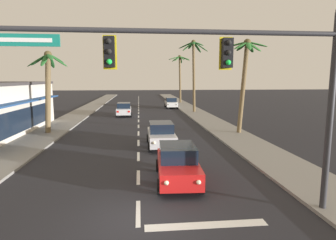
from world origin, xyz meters
TOP-DOWN VIEW (x-y plane):
  - ground_plane at (0.00, 0.00)m, footprint 220.00×220.00m
  - sidewalk_right at (7.80, 20.00)m, footprint 3.20×110.00m
  - sidewalk_left at (-7.80, 20.00)m, footprint 3.20×110.00m
  - lane_markings at (0.41, 19.81)m, footprint 4.28×86.96m
  - traffic_signal_mast at (2.98, -0.06)m, footprint 11.13×0.41m
  - sedan_lead_at_stop_bar at (1.81, 3.46)m, footprint 2.10×4.51m
  - sedan_third_in_queue at (1.60, 10.32)m, footprint 1.95×4.45m
  - sedan_oncoming_far at (-1.84, 27.23)m, footprint 2.00×4.47m
  - sedan_parked_nearest_kerb at (5.26, 36.41)m, footprint 1.98×4.47m
  - palm_left_second at (-7.45, 15.73)m, footprint 3.37×3.54m
  - palm_right_second at (8.89, 14.10)m, footprint 3.20×3.15m
  - palm_right_third at (7.58, 29.71)m, footprint 4.00×4.59m
  - palm_right_farthest at (7.95, 45.34)m, footprint 4.26×3.99m

SIDE VIEW (x-z plane):
  - ground_plane at x=0.00m, z-range 0.00..0.00m
  - lane_markings at x=0.41m, z-range 0.00..0.01m
  - sidewalk_right at x=7.80m, z-range 0.00..0.14m
  - sidewalk_left at x=-7.80m, z-range 0.00..0.14m
  - sedan_lead_at_stop_bar at x=1.81m, z-range 0.01..1.69m
  - sedan_third_in_queue at x=1.60m, z-range 0.01..1.69m
  - sedan_oncoming_far at x=-1.84m, z-range 0.01..1.69m
  - sedan_parked_nearest_kerb at x=5.26m, z-range 0.01..1.69m
  - palm_left_second at x=-7.45m, z-range 1.14..8.13m
  - traffic_signal_mast at x=2.98m, z-range 1.45..8.44m
  - palm_right_second at x=8.89m, z-range 1.52..9.47m
  - palm_right_farthest at x=7.95m, z-range 2.06..11.21m
  - palm_right_third at x=7.58m, z-range 2.00..11.91m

